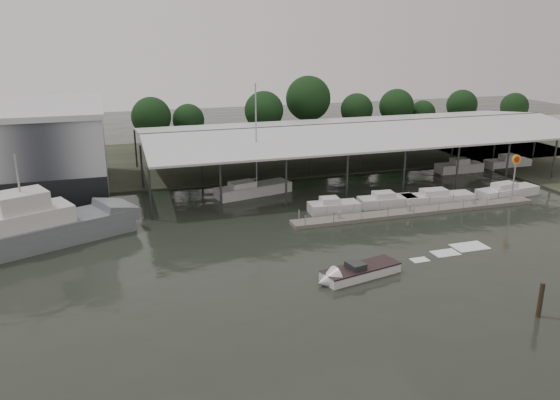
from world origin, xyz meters
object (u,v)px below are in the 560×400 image
object	(u,v)px
speedboat_underway	(355,273)
grey_trawler	(39,228)
white_sailboat	(252,189)
shell_fuel_sign	(515,169)

from	to	relation	value
speedboat_underway	grey_trawler	bearing A→B (deg)	-44.07
white_sailboat	speedboat_underway	size ratio (longest dim) A/B	0.73
shell_fuel_sign	grey_trawler	xyz separation A→B (m)	(-49.18, 2.45, -2.35)
shell_fuel_sign	speedboat_underway	bearing A→B (deg)	-153.64
shell_fuel_sign	speedboat_underway	distance (m)	28.31
shell_fuel_sign	white_sailboat	xyz separation A→B (m)	(-26.90, 11.96, -3.27)
white_sailboat	speedboat_underway	world-z (taller)	white_sailboat
speedboat_underway	shell_fuel_sign	bearing A→B (deg)	-165.86
white_sailboat	grey_trawler	bearing A→B (deg)	-170.41
speedboat_underway	white_sailboat	bearing A→B (deg)	-98.16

